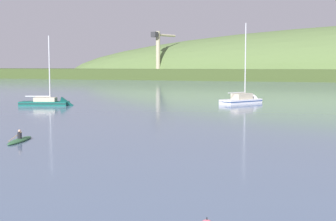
{
  "coord_description": "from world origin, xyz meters",
  "views": [
    {
      "loc": [
        12.52,
        -2.84,
        5.67
      ],
      "look_at": [
        -6.35,
        34.96,
        1.82
      ],
      "focal_mm": 51.69,
      "sensor_mm": 36.0,
      "label": 1
    }
  ],
  "objects_px": {
    "canoe_with_paddler": "(20,140)",
    "dockside_crane": "(159,55)",
    "sailboat_midwater_white": "(51,104)",
    "sailboat_far_left": "(245,101)"
  },
  "relations": [
    {
      "from": "dockside_crane",
      "to": "sailboat_far_left",
      "type": "height_order",
      "value": "dockside_crane"
    },
    {
      "from": "dockside_crane",
      "to": "sailboat_far_left",
      "type": "relative_size",
      "value": 1.65
    },
    {
      "from": "dockside_crane",
      "to": "sailboat_midwater_white",
      "type": "relative_size",
      "value": 1.94
    },
    {
      "from": "dockside_crane",
      "to": "canoe_with_paddler",
      "type": "relative_size",
      "value": 5.35
    },
    {
      "from": "canoe_with_paddler",
      "to": "dockside_crane",
      "type": "bearing_deg",
      "value": -176.88
    },
    {
      "from": "sailboat_midwater_white",
      "to": "canoe_with_paddler",
      "type": "height_order",
      "value": "sailboat_midwater_white"
    },
    {
      "from": "dockside_crane",
      "to": "canoe_with_paddler",
      "type": "bearing_deg",
      "value": -140.4
    },
    {
      "from": "dockside_crane",
      "to": "sailboat_midwater_white",
      "type": "height_order",
      "value": "dockside_crane"
    },
    {
      "from": "sailboat_far_left",
      "to": "canoe_with_paddler",
      "type": "bearing_deg",
      "value": -159.62
    },
    {
      "from": "sailboat_midwater_white",
      "to": "dockside_crane",
      "type": "bearing_deg",
      "value": 86.06
    }
  ]
}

